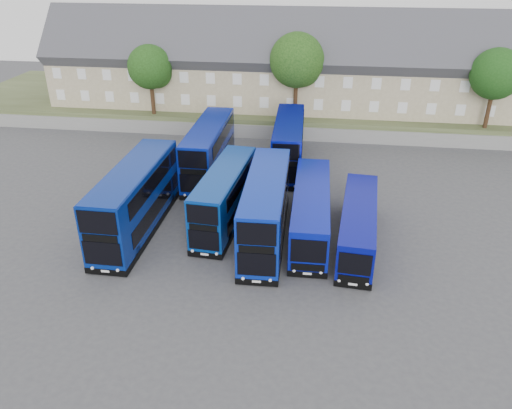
# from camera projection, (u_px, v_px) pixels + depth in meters

# --- Properties ---
(ground) EXTENTS (120.00, 120.00, 0.00)m
(ground) POSITION_uv_depth(u_px,v_px,m) (238.00, 258.00, 33.96)
(ground) COLOR #414146
(ground) RESTS_ON ground
(retaining_wall) EXTENTS (70.00, 0.40, 1.50)m
(retaining_wall) POSITION_uv_depth(u_px,v_px,m) (275.00, 132.00, 54.75)
(retaining_wall) COLOR slate
(retaining_wall) RESTS_ON ground
(earth_bank) EXTENTS (80.00, 20.00, 2.00)m
(earth_bank) POSITION_uv_depth(u_px,v_px,m) (283.00, 105.00, 63.44)
(earth_bank) COLOR #444E2C
(earth_bank) RESTS_ON ground
(terrace_row) EXTENTS (66.00, 10.40, 11.20)m
(terrace_row) POSITION_uv_depth(u_px,v_px,m) (334.00, 69.00, 56.62)
(terrace_row) COLOR tan
(terrace_row) RESTS_ON earth_bank
(dd_front_left) EXTENTS (2.90, 12.35, 4.90)m
(dd_front_left) POSITION_uv_depth(u_px,v_px,m) (136.00, 200.00, 36.34)
(dd_front_left) COLOR navy
(dd_front_left) RESTS_ON ground
(dd_front_mid) EXTENTS (3.28, 10.84, 4.25)m
(dd_front_mid) POSITION_uv_depth(u_px,v_px,m) (225.00, 198.00, 37.47)
(dd_front_mid) COLOR navy
(dd_front_mid) RESTS_ON ground
(dd_front_right) EXTENTS (3.03, 11.92, 4.71)m
(dd_front_right) POSITION_uv_depth(u_px,v_px,m) (266.00, 210.00, 35.21)
(dd_front_right) COLOR #0925A6
(dd_front_right) RESTS_ON ground
(dd_rear_left) EXTENTS (2.75, 11.74, 4.66)m
(dd_rear_left) POSITION_uv_depth(u_px,v_px,m) (209.00, 151.00, 45.56)
(dd_rear_left) COLOR #081D98
(dd_rear_left) RESTS_ON ground
(dd_rear_right) EXTENTS (3.03, 11.52, 4.54)m
(dd_rear_right) POSITION_uv_depth(u_px,v_px,m) (288.00, 145.00, 47.17)
(dd_rear_right) COLOR #070E92
(dd_rear_right) RESTS_ON ground
(coach_east_a) EXTENTS (2.74, 12.26, 3.34)m
(coach_east_a) POSITION_uv_depth(u_px,v_px,m) (311.00, 212.00, 36.42)
(coach_east_a) COLOR #0815A1
(coach_east_a) RESTS_ON ground
(coach_east_b) EXTENTS (3.22, 11.21, 3.02)m
(coach_east_b) POSITION_uv_depth(u_px,v_px,m) (358.00, 226.00, 34.90)
(coach_east_b) COLOR #070B86
(coach_east_b) RESTS_ON ground
(tree_west) EXTENTS (4.80, 4.80, 7.65)m
(tree_west) POSITION_uv_depth(u_px,v_px,m) (151.00, 69.00, 54.52)
(tree_west) COLOR #382314
(tree_west) RESTS_ON earth_bank
(tree_mid) EXTENTS (5.76, 5.76, 9.18)m
(tree_mid) POSITION_uv_depth(u_px,v_px,m) (298.00, 62.00, 52.54)
(tree_mid) COLOR #382314
(tree_mid) RESTS_ON earth_bank
(tree_east) EXTENTS (5.12, 5.12, 8.16)m
(tree_east) POSITION_uv_depth(u_px,v_px,m) (497.00, 76.00, 49.96)
(tree_east) COLOR #382314
(tree_east) RESTS_ON earth_bank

